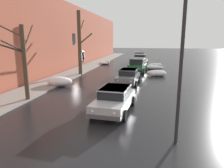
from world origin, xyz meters
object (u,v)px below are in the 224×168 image
at_px(bare_tree_second_along_sidewalk, 23,60).
at_px(sedan_silver_approaching_near_lane, 115,99).
at_px(sedan_grey_parked_kerbside_close, 128,76).
at_px(suv_white_queued_behind_truck, 139,56).
at_px(suv_green_parked_kerbside_mid, 138,65).
at_px(bare_tree_mid_block, 80,43).
at_px(suv_maroon_parked_far_down_block, 140,60).
at_px(street_lamp_post, 181,61).

height_order(bare_tree_second_along_sidewalk, sedan_silver_approaching_near_lane, bare_tree_second_along_sidewalk).
bearing_deg(sedan_grey_parked_kerbside_close, suv_white_queued_behind_truck, 90.65).
relative_size(sedan_silver_approaching_near_lane, suv_green_parked_kerbside_mid, 1.01).
height_order(bare_tree_mid_block, suv_white_queued_behind_truck, bare_tree_mid_block).
bearing_deg(sedan_grey_parked_kerbside_close, sedan_silver_approaching_near_lane, -89.65).
xyz_separation_m(suv_maroon_parked_far_down_block, street_lamp_post, (2.88, -25.21, 2.36)).
height_order(sedan_silver_approaching_near_lane, street_lamp_post, street_lamp_post).
xyz_separation_m(suv_green_parked_kerbside_mid, suv_maroon_parked_far_down_block, (-0.05, 7.03, 0.00)).
distance_m(bare_tree_mid_block, sedan_silver_approaching_near_lane, 13.67).
bearing_deg(suv_maroon_parked_far_down_block, suv_white_queued_behind_truck, 94.88).
relative_size(bare_tree_mid_block, sedan_grey_parked_kerbside_close, 1.80).
xyz_separation_m(sedan_silver_approaching_near_lane, street_lamp_post, (3.16, -3.28, 2.59)).
distance_m(bare_tree_mid_block, suv_white_queued_behind_truck, 18.04).
height_order(bare_tree_mid_block, suv_green_parked_kerbside_mid, bare_tree_mid_block).
relative_size(sedan_grey_parked_kerbside_close, suv_maroon_parked_far_down_block, 0.91).
distance_m(sedan_silver_approaching_near_lane, suv_maroon_parked_far_down_block, 21.94).
height_order(bare_tree_second_along_sidewalk, bare_tree_mid_block, bare_tree_mid_block).
xyz_separation_m(bare_tree_mid_block, sedan_silver_approaching_near_lane, (6.24, -11.78, -3.02)).
relative_size(sedan_silver_approaching_near_lane, suv_maroon_parked_far_down_block, 1.00).
distance_m(suv_green_parked_kerbside_mid, suv_maroon_parked_far_down_block, 7.03).
bearing_deg(suv_maroon_parked_far_down_block, bare_tree_second_along_sidewalk, -107.34).
distance_m(bare_tree_second_along_sidewalk, suv_white_queued_behind_truck, 28.44).
bearing_deg(street_lamp_post, bare_tree_second_along_sidewalk, 156.47).
xyz_separation_m(bare_tree_second_along_sidewalk, bare_tree_mid_block, (0.06, 10.94, 0.98)).
relative_size(bare_tree_second_along_sidewalk, suv_white_queued_behind_truck, 1.17).
distance_m(sedan_grey_parked_kerbside_close, suv_green_parked_kerbside_mid, 7.31).
relative_size(bare_tree_second_along_sidewalk, suv_green_parked_kerbside_mid, 1.17).
relative_size(suv_maroon_parked_far_down_block, suv_white_queued_behind_truck, 1.01).
bearing_deg(bare_tree_mid_block, suv_white_queued_behind_truck, 70.47).
xyz_separation_m(sedan_grey_parked_kerbside_close, street_lamp_post, (3.21, -10.88, 2.60)).
bearing_deg(bare_tree_mid_block, sedan_grey_parked_kerbside_close, -34.00).
xyz_separation_m(sedan_silver_approaching_near_lane, sedan_grey_parked_kerbside_close, (-0.05, 7.60, -0.00)).
bearing_deg(bare_tree_second_along_sidewalk, suv_maroon_parked_far_down_block, 72.66).
distance_m(sedan_silver_approaching_near_lane, suv_white_queued_behind_truck, 28.58).
xyz_separation_m(sedan_silver_approaching_near_lane, suv_maroon_parked_far_down_block, (0.28, 21.93, 0.23)).
bearing_deg(street_lamp_post, suv_green_parked_kerbside_mid, 98.84).
xyz_separation_m(bare_tree_mid_block, suv_maroon_parked_far_down_block, (6.53, 10.15, -2.79)).
bearing_deg(bare_tree_second_along_sidewalk, bare_tree_mid_block, 89.69).
height_order(suv_maroon_parked_far_down_block, suv_white_queued_behind_truck, same).
distance_m(sedan_grey_parked_kerbside_close, street_lamp_post, 11.64).
xyz_separation_m(bare_tree_second_along_sidewalk, street_lamp_post, (9.47, -4.12, 0.55)).
relative_size(suv_maroon_parked_far_down_block, street_lamp_post, 0.75).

